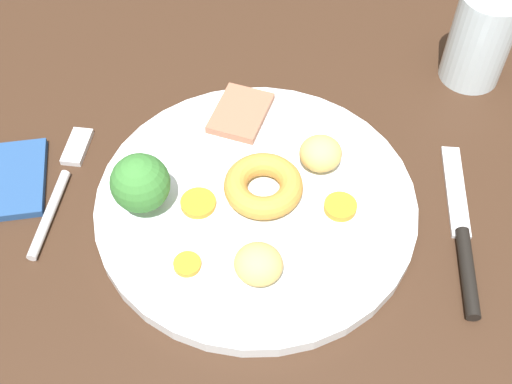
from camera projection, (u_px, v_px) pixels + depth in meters
dining_table at (250, 213)px, 60.62cm from camera, size 120.00×84.00×3.60cm
dinner_plate at (256, 203)px, 58.17cm from camera, size 28.92×28.92×1.40cm
meat_slice_main at (241, 113)px, 63.59cm from camera, size 6.46×7.71×0.80cm
yorkshire_pudding at (263, 186)px, 57.14cm from camera, size 7.11×7.11×2.10cm
roast_potato_left at (321, 153)px, 58.78cm from camera, size 4.05×3.84×3.21cm
roast_potato_right at (258, 264)px, 51.69cm from camera, size 4.75×4.58×3.09cm
carrot_coin_front at (340, 207)px, 56.67cm from camera, size 2.92×2.92×0.66cm
carrot_coin_back at (187, 264)px, 53.18cm from camera, size 2.32×2.32×0.50cm
carrot_coin_side at (198, 203)px, 56.97cm from camera, size 3.17×3.17×0.56cm
broccoli_floret at (140, 184)px, 54.69cm from camera, size 5.17×5.17×5.78cm
fork at (61, 185)px, 59.89cm from camera, size 2.32×15.31×0.90cm
knife at (463, 240)px, 56.05cm from camera, size 1.81×18.51×1.20cm
water_glass at (481, 38)px, 65.57cm from camera, size 6.35×6.35×10.08cm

